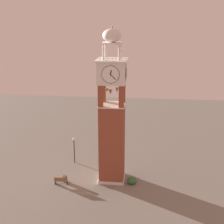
{
  "coord_description": "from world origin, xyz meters",
  "views": [
    {
      "loc": [
        37.1,
        3.94,
        20.06
      ],
      "look_at": [
        0.0,
        0.0,
        8.66
      ],
      "focal_mm": 53.78,
      "sensor_mm": 36.0,
      "label": 1
    }
  ],
  "objects": [
    {
      "name": "trash_bin",
      "position": [
        1.34,
        -5.62,
        0.4
      ],
      "size": [
        0.52,
        0.52,
        0.8
      ],
      "primitive_type": "cylinder",
      "color": "#4C4C51",
      "rests_on": "ground"
    },
    {
      "name": "ground",
      "position": [
        0.0,
        0.0,
        0.0
      ],
      "size": [
        80.0,
        80.0,
        0.0
      ],
      "primitive_type": "plane",
      "color": "gray"
    },
    {
      "name": "lamp_post",
      "position": [
        -4.09,
        -5.59,
        2.52
      ],
      "size": [
        0.36,
        0.36,
        3.6
      ],
      "color": "black",
      "rests_on": "ground"
    },
    {
      "name": "shrub_near_entry",
      "position": [
        0.97,
        2.51,
        0.42
      ],
      "size": [
        1.13,
        1.13,
        0.84
      ],
      "primitive_type": "ellipsoid",
      "color": "#336638",
      "rests_on": "ground"
    },
    {
      "name": "park_bench",
      "position": [
        2.0,
        -5.93,
        0.48
      ],
      "size": [
        0.54,
        1.63,
        0.95
      ],
      "color": "brown",
      "rests_on": "ground"
    },
    {
      "name": "clock_tower",
      "position": [
        0.0,
        -0.0,
        7.59
      ],
      "size": [
        3.5,
        3.5,
        18.35
      ],
      "color": "brown",
      "rests_on": "ground"
    }
  ]
}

